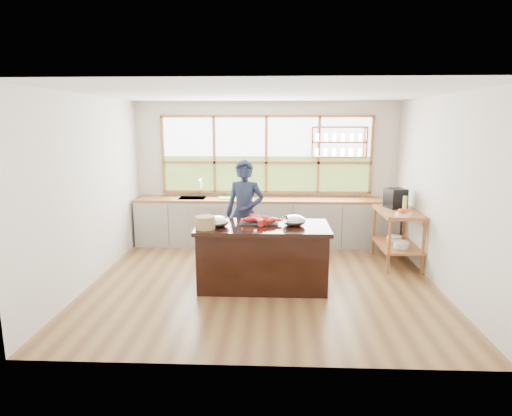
# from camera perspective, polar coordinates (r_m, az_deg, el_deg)

# --- Properties ---
(ground_plane) EXTENTS (5.00, 5.00, 0.00)m
(ground_plane) POSITION_cam_1_polar(r_m,az_deg,el_deg) (6.44, 0.94, -9.71)
(ground_plane) COLOR olive
(room_shell) EXTENTS (5.02, 4.52, 2.71)m
(room_shell) POSITION_cam_1_polar(r_m,az_deg,el_deg) (6.54, 1.32, 6.43)
(room_shell) COLOR silver
(room_shell) RESTS_ON ground_plane
(back_counter) EXTENTS (4.90, 0.63, 0.90)m
(back_counter) POSITION_cam_1_polar(r_m,az_deg,el_deg) (8.16, 1.17, -1.80)
(back_counter) COLOR #A6A59E
(back_counter) RESTS_ON ground_plane
(right_shelf_unit) EXTENTS (0.62, 1.10, 0.90)m
(right_shelf_unit) POSITION_cam_1_polar(r_m,az_deg,el_deg) (7.39, 18.38, -2.60)
(right_shelf_unit) COLOR #A65C2C
(right_shelf_unit) RESTS_ON ground_plane
(island) EXTENTS (1.85, 0.90, 0.90)m
(island) POSITION_cam_1_polar(r_m,az_deg,el_deg) (6.10, 0.90, -6.40)
(island) COLOR black
(island) RESTS_ON ground_plane
(cook) EXTENTS (0.71, 0.54, 1.74)m
(cook) POSITION_cam_1_polar(r_m,az_deg,el_deg) (6.88, -1.51, -0.77)
(cook) COLOR #1C243C
(cook) RESTS_ON ground_plane
(potted_plant) EXTENTS (0.16, 0.13, 0.26)m
(potted_plant) POSITION_cam_1_polar(r_m,az_deg,el_deg) (8.13, -1.70, 2.28)
(potted_plant) COLOR slate
(potted_plant) RESTS_ON back_counter
(cutting_board) EXTENTS (0.45, 0.37, 0.01)m
(cutting_board) POSITION_cam_1_polar(r_m,az_deg,el_deg) (8.11, -3.59, 1.37)
(cutting_board) COLOR #5ACD3D
(cutting_board) RESTS_ON back_counter
(espresso_machine) EXTENTS (0.36, 0.38, 0.33)m
(espresso_machine) POSITION_cam_1_polar(r_m,az_deg,el_deg) (7.53, 18.10, 1.25)
(espresso_machine) COLOR black
(espresso_machine) RESTS_ON right_shelf_unit
(wine_bottle) EXTENTS (0.07, 0.07, 0.27)m
(wine_bottle) POSITION_cam_1_polar(r_m,az_deg,el_deg) (7.22, 19.21, 0.49)
(wine_bottle) COLOR #B7C65A
(wine_bottle) RESTS_ON right_shelf_unit
(fruit_bowl) EXTENTS (0.23, 0.23, 0.11)m
(fruit_bowl) POSITION_cam_1_polar(r_m,az_deg,el_deg) (6.94, 19.02, -0.65)
(fruit_bowl) COLOR white
(fruit_bowl) RESTS_ON right_shelf_unit
(slate_board) EXTENTS (0.55, 0.40, 0.02)m
(slate_board) POSITION_cam_1_polar(r_m,az_deg,el_deg) (6.12, 0.40, -1.91)
(slate_board) COLOR black
(slate_board) RESTS_ON island
(lobster_pile) EXTENTS (0.52, 0.48, 0.08)m
(lobster_pile) POSITION_cam_1_polar(r_m,az_deg,el_deg) (6.08, 0.60, -1.53)
(lobster_pile) COLOR red
(lobster_pile) RESTS_ON slate_board
(mixing_bowl_left) EXTENTS (0.32, 0.32, 0.15)m
(mixing_bowl_left) POSITION_cam_1_polar(r_m,az_deg,el_deg) (5.93, -5.14, -1.81)
(mixing_bowl_left) COLOR #B2B4B9
(mixing_bowl_left) RESTS_ON island
(mixing_bowl_right) EXTENTS (0.33, 0.33, 0.16)m
(mixing_bowl_right) POSITION_cam_1_polar(r_m,az_deg,el_deg) (5.99, 5.09, -1.67)
(mixing_bowl_right) COLOR #B2B4B9
(mixing_bowl_right) RESTS_ON island
(wine_glass) EXTENTS (0.08, 0.08, 0.22)m
(wine_glass) POSITION_cam_1_polar(r_m,az_deg,el_deg) (5.62, 3.90, -1.55)
(wine_glass) COLOR silver
(wine_glass) RESTS_ON island
(wicker_basket) EXTENTS (0.27, 0.27, 0.17)m
(wicker_basket) POSITION_cam_1_polar(r_m,az_deg,el_deg) (5.81, -6.79, -1.95)
(wicker_basket) COLOR tan
(wicker_basket) RESTS_ON island
(parchment_roll) EXTENTS (0.18, 0.31, 0.08)m
(parchment_roll) POSITION_cam_1_polar(r_m,az_deg,el_deg) (6.21, -6.07, -1.50)
(parchment_roll) COLOR white
(parchment_roll) RESTS_ON island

